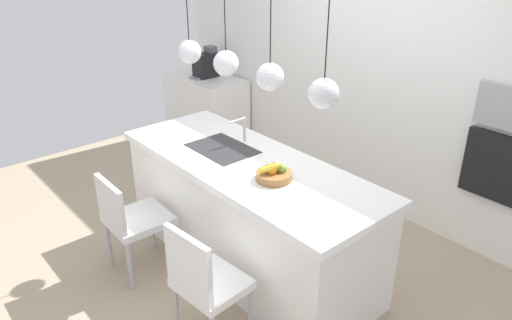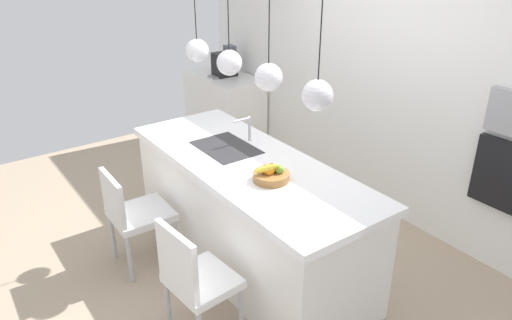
{
  "view_description": "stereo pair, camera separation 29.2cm",
  "coord_description": "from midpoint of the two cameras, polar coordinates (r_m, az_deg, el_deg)",
  "views": [
    {
      "loc": [
        2.66,
        -2.2,
        2.59
      ],
      "look_at": [
        0.1,
        0.0,
        0.99
      ],
      "focal_mm": 34.35,
      "sensor_mm": 36.0,
      "label": 1
    },
    {
      "loc": [
        2.84,
        -1.97,
        2.59
      ],
      "look_at": [
        0.1,
        0.0,
        0.99
      ],
      "focal_mm": 34.35,
      "sensor_mm": 36.0,
      "label": 2
    }
  ],
  "objects": [
    {
      "name": "floor",
      "position": [
        4.31,
        -2.86,
        -11.6
      ],
      "size": [
        6.6,
        6.6,
        0.0
      ],
      "primitive_type": "plane",
      "color": "tan",
      "rests_on": "ground"
    },
    {
      "name": "back_wall",
      "position": [
        4.81,
        12.66,
        9.18
      ],
      "size": [
        6.0,
        0.1,
        2.6
      ],
      "primitive_type": "cube",
      "color": "white",
      "rests_on": "ground"
    },
    {
      "name": "kitchen_island",
      "position": [
        4.05,
        -3.01,
        -6.22
      ],
      "size": [
        2.38,
        0.9,
        0.94
      ],
      "color": "white",
      "rests_on": "ground"
    },
    {
      "name": "sink_basin",
      "position": [
        4.07,
        -6.0,
        1.24
      ],
      "size": [
        0.56,
        0.4,
        0.02
      ],
      "primitive_type": "cube",
      "color": "#2D2D30",
      "rests_on": "kitchen_island"
    },
    {
      "name": "faucet",
      "position": [
        4.12,
        -3.67,
        3.9
      ],
      "size": [
        0.02,
        0.17,
        0.22
      ],
      "color": "silver",
      "rests_on": "kitchen_island"
    },
    {
      "name": "fruit_bowl",
      "position": [
        3.52,
        -0.31,
        -1.62
      ],
      "size": [
        0.27,
        0.27,
        0.16
      ],
      "color": "#9E6B38",
      "rests_on": "kitchen_island"
    },
    {
      "name": "side_counter",
      "position": [
        6.51,
        -7.11,
        5.89
      ],
      "size": [
        1.1,
        0.6,
        0.88
      ],
      "primitive_type": "cube",
      "color": "white",
      "rests_on": "ground"
    },
    {
      "name": "coffee_machine",
      "position": [
        6.32,
        -7.22,
        10.98
      ],
      "size": [
        0.2,
        0.35,
        0.38
      ],
      "color": "black",
      "rests_on": "side_counter"
    },
    {
      "name": "microwave",
      "position": [
        4.14,
        25.94,
        5.36
      ],
      "size": [
        0.54,
        0.08,
        0.34
      ],
      "primitive_type": "cube",
      "color": "#9E9EA3",
      "rests_on": "back_wall"
    },
    {
      "name": "oven",
      "position": [
        4.32,
        24.7,
        -0.86
      ],
      "size": [
        0.56,
        0.08,
        0.56
      ],
      "primitive_type": "cube",
      "color": "black",
      "rests_on": "back_wall"
    },
    {
      "name": "chair_near",
      "position": [
        4.08,
        -16.37,
        -6.54
      ],
      "size": [
        0.45,
        0.48,
        0.87
      ],
      "color": "silver",
      "rests_on": "ground"
    },
    {
      "name": "chair_middle",
      "position": [
        3.33,
        -8.66,
        -13.75
      ],
      "size": [
        0.48,
        0.45,
        0.91
      ],
      "color": "white",
      "rests_on": "ground"
    },
    {
      "name": "pendant_light_left",
      "position": [
        4.16,
        -9.79,
        12.3
      ],
      "size": [
        0.19,
        0.19,
        0.79
      ],
      "color": "silver"
    },
    {
      "name": "pendant_light_center_left",
      "position": [
        3.76,
        -5.78,
        11.14
      ],
      "size": [
        0.19,
        0.19,
        0.79
      ],
      "color": "silver"
    },
    {
      "name": "pendant_light_center_right",
      "position": [
        3.38,
        -0.87,
        9.65
      ],
      "size": [
        0.19,
        0.19,
        0.79
      ],
      "color": "silver"
    },
    {
      "name": "pendant_light_right",
      "position": [
        3.04,
        5.15,
        7.7
      ],
      "size": [
        0.19,
        0.19,
        0.79
      ],
      "color": "silver"
    }
  ]
}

